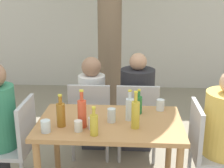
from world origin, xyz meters
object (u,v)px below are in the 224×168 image
at_px(oil_cruet_5, 135,114).
at_px(drinking_glass_0, 46,126).
at_px(water_bottle_0, 130,108).
at_px(soda_bottle_3, 82,113).
at_px(oil_cruet_4, 94,124).
at_px(patio_chair_1, 207,147).
at_px(green_bottle_2, 139,104).
at_px(dining_table_front, 110,131).
at_px(drinking_glass_1, 93,123).
at_px(patio_chair_2, 91,116).
at_px(amber_bottle_1, 61,114).
at_px(patio_chair_3, 137,117).
at_px(drinking_glass_4, 78,126).
at_px(patio_chair_0, 16,141).
at_px(drinking_glass_2, 160,105).
at_px(drinking_glass_3, 111,115).
at_px(person_seated_2, 93,108).
at_px(person_seated_3, 137,107).

height_order(oil_cruet_5, drinking_glass_0, oil_cruet_5).
bearing_deg(oil_cruet_5, water_bottle_0, 106.84).
relative_size(soda_bottle_3, oil_cruet_4, 1.36).
distance_m(patio_chair_1, green_bottle_2, 0.72).
distance_m(dining_table_front, drinking_glass_1, 0.26).
bearing_deg(oil_cruet_4, water_bottle_0, 48.31).
xyz_separation_m(patio_chair_1, patio_chair_2, (-1.13, 0.62, 0.00)).
bearing_deg(amber_bottle_1, dining_table_front, 17.72).
relative_size(patio_chair_3, water_bottle_0, 3.19).
bearing_deg(patio_chair_3, oil_cruet_4, 67.93).
bearing_deg(patio_chair_1, oil_cruet_4, 105.87).
relative_size(oil_cruet_5, drinking_glass_4, 3.55).
bearing_deg(soda_bottle_3, patio_chair_0, 168.53).
distance_m(dining_table_front, drinking_glass_0, 0.58).
xyz_separation_m(dining_table_front, oil_cruet_4, (-0.11, -0.28, 0.19)).
height_order(patio_chair_0, oil_cruet_5, oil_cruet_5).
relative_size(patio_chair_0, soda_bottle_3, 2.72).
relative_size(drinking_glass_0, drinking_glass_1, 1.02).
relative_size(drinking_glass_2, drinking_glass_3, 0.87).
xyz_separation_m(dining_table_front, oil_cruet_5, (0.22, -0.13, 0.22)).
xyz_separation_m(drinking_glass_2, drinking_glass_3, (-0.45, -0.30, 0.01)).
distance_m(dining_table_front, person_seated_2, 0.91).
distance_m(person_seated_2, drinking_glass_4, 1.11).
xyz_separation_m(green_bottle_2, oil_cruet_4, (-0.37, -0.47, 0.00)).
bearing_deg(amber_bottle_1, patio_chair_0, 164.37).
relative_size(dining_table_front, drinking_glass_2, 11.88).
xyz_separation_m(green_bottle_2, oil_cruet_5, (-0.04, -0.32, 0.04)).
height_order(dining_table_front, drinking_glass_4, drinking_glass_4).
distance_m(patio_chair_3, water_bottle_0, 0.68).
height_order(dining_table_front, drinking_glass_2, drinking_glass_2).
distance_m(patio_chair_0, patio_chair_1, 1.74).
xyz_separation_m(dining_table_front, patio_chair_1, (0.87, 0.00, -0.13)).
bearing_deg(amber_bottle_1, person_seated_2, 81.33).
bearing_deg(patio_chair_1, drinking_glass_3, 91.12).
bearing_deg(dining_table_front, soda_bottle_3, -149.86).
distance_m(oil_cruet_5, drinking_glass_1, 0.37).
distance_m(oil_cruet_5, drinking_glass_4, 0.48).
distance_m(soda_bottle_3, drinking_glass_1, 0.13).
height_order(patio_chair_0, drinking_glass_3, patio_chair_0).
bearing_deg(patio_chair_2, drinking_glass_0, 73.78).
distance_m(green_bottle_2, drinking_glass_2, 0.23).
relative_size(person_seated_3, soda_bottle_3, 3.60).
xyz_separation_m(patio_chair_3, amber_bottle_1, (-0.66, -0.75, 0.34)).
distance_m(patio_chair_3, oil_cruet_5, 0.83).
bearing_deg(drinking_glass_3, patio_chair_2, 112.99).
bearing_deg(water_bottle_0, amber_bottle_1, -163.93).
bearing_deg(amber_bottle_1, drinking_glass_1, -7.55).
bearing_deg(amber_bottle_1, drinking_glass_2, 25.28).
xyz_separation_m(green_bottle_2, drinking_glass_4, (-0.50, -0.41, -0.05)).
height_order(patio_chair_0, patio_chair_2, same).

